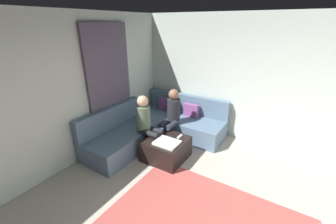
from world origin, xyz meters
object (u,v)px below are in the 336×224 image
at_px(sectional_couch, 157,127).
at_px(coffee_mug, 162,131).
at_px(ottoman, 166,149).
at_px(person_on_couch_back, 171,115).
at_px(person_on_couch_side, 148,122).
at_px(game_remote, 180,137).

height_order(sectional_couch, coffee_mug, sectional_couch).
bearing_deg(sectional_couch, ottoman, -42.88).
xyz_separation_m(person_on_couch_back, person_on_couch_side, (-0.20, -0.59, 0.00)).
xyz_separation_m(sectional_couch, person_on_couch_back, (0.34, 0.06, 0.38)).
relative_size(game_remote, person_on_couch_back, 0.12).
relative_size(sectional_couch, person_on_couch_back, 2.12).
relative_size(game_remote, person_on_couch_side, 0.12).
distance_m(sectional_couch, ottoman, 0.82).
distance_m(ottoman, game_remote, 0.36).
xyz_separation_m(sectional_couch, ottoman, (0.60, -0.55, -0.07)).
relative_size(coffee_mug, game_remote, 0.63).
bearing_deg(coffee_mug, ottoman, -39.29).
bearing_deg(person_on_couch_side, sectional_couch, -164.48).
xyz_separation_m(coffee_mug, person_on_couch_back, (-0.03, 0.43, 0.19)).
distance_m(game_remote, person_on_couch_side, 0.70).
height_order(ottoman, person_on_couch_back, person_on_couch_back).
distance_m(game_remote, person_on_couch_back, 0.62).
height_order(person_on_couch_back, person_on_couch_side, same).
distance_m(sectional_couch, person_on_couch_back, 0.51).
bearing_deg(game_remote, sectional_couch, 156.76).
distance_m(sectional_couch, game_remote, 0.86).
distance_m(ottoman, person_on_couch_back, 0.80).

